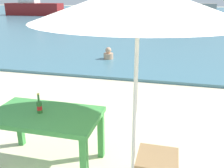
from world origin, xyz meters
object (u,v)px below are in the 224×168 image
boat_cargo_ship (181,8)px  boat_fishing_trawler (34,8)px  picnic_table_green (46,121)px  patio_umbrella (138,2)px  beer_bottle_amber (39,106)px  boat_sailboat (123,5)px  swimmer_person (108,54)px

boat_cargo_ship → boat_fishing_trawler: (-16.55, -2.21, -0.03)m
picnic_table_green → patio_umbrella: patio_umbrella is taller
beer_bottle_amber → boat_cargo_ship: (2.04, 26.82, 0.11)m
patio_umbrella → boat_cargo_ship: (0.81, 26.90, -1.15)m
boat_sailboat → boat_fishing_trawler: bearing=-112.7°
picnic_table_green → patio_umbrella: 1.87m
boat_cargo_ship → boat_fishing_trawler: size_ratio=1.03×
beer_bottle_amber → boat_cargo_ship: 26.89m
boat_sailboat → patio_umbrella: bearing=-78.1°
picnic_table_green → patio_umbrella: bearing=-3.9°
swimmer_person → boat_fishing_trawler: 23.40m
patio_umbrella → boat_fishing_trawler: 29.30m
swimmer_person → boat_fishing_trawler: (-13.89, 18.81, 0.70)m
beer_bottle_amber → boat_sailboat: 42.09m
boat_cargo_ship → boat_fishing_trawler: boat_cargo_ship is taller
picnic_table_green → boat_sailboat: bearing=100.3°
boat_fishing_trawler → swimmer_person: bearing=-53.6°
patio_umbrella → swimmer_person: bearing=107.5°
beer_bottle_amber → boat_sailboat: size_ratio=0.06×
boat_sailboat → boat_fishing_trawler: 18.23m
picnic_table_green → boat_sailboat: size_ratio=0.29×
beer_bottle_amber → boat_fishing_trawler: 28.56m
picnic_table_green → boat_cargo_ship: size_ratio=0.21×
picnic_table_green → beer_bottle_amber: (-0.07, 0.01, 0.20)m
beer_bottle_amber → swimmer_person: 5.85m
boat_cargo_ship → boat_sailboat: boat_cargo_ship is taller
patio_umbrella → swimmer_person: size_ratio=5.61×
swimmer_person → boat_sailboat: bearing=100.9°
boat_cargo_ship → boat_sailboat: bearing=123.1°
swimmer_person → boat_cargo_ship: size_ratio=0.06×
patio_umbrella → swimmer_person: 6.44m
picnic_table_green → swimmer_person: bearing=96.8°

